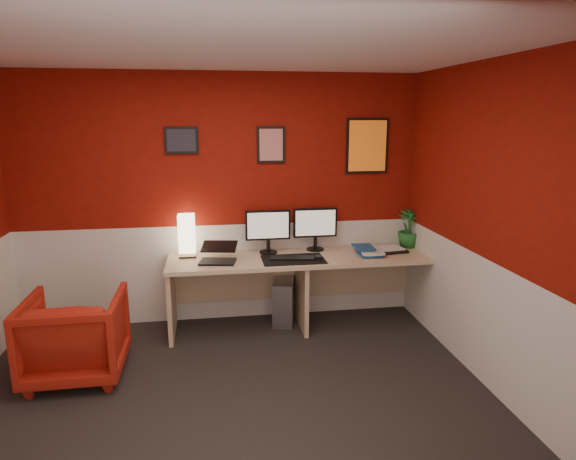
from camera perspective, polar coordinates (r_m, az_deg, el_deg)
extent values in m
cube|color=black|center=(3.81, -6.50, -20.13)|extent=(4.00, 3.50, 0.01)
cube|color=white|center=(3.22, -7.71, 20.41)|extent=(4.00, 3.50, 0.01)
cube|color=maroon|center=(5.01, -7.78, 3.37)|extent=(4.00, 0.01, 2.50)
cube|color=maroon|center=(1.67, -4.80, -16.83)|extent=(4.00, 0.01, 2.50)
cube|color=maroon|center=(3.91, 23.69, -0.35)|extent=(0.01, 3.50, 2.50)
cube|color=silver|center=(5.19, -7.52, -4.83)|extent=(4.00, 0.01, 1.00)
cube|color=silver|center=(4.13, 22.68, -10.53)|extent=(0.01, 3.50, 1.00)
cube|color=tan|center=(4.98, 1.55, -7.11)|extent=(2.60, 0.65, 0.73)
cube|color=#FFE5B2|center=(4.92, -11.56, -0.76)|extent=(0.16, 0.16, 0.40)
cube|color=black|center=(4.69, -8.14, -2.45)|extent=(0.37, 0.29, 0.22)
cube|color=black|center=(4.93, -2.31, 0.59)|extent=(0.45, 0.06, 0.58)
cube|color=black|center=(5.05, 3.19, 0.88)|extent=(0.45, 0.06, 0.58)
cube|color=black|center=(4.76, 0.61, -3.40)|extent=(0.60, 0.38, 0.01)
cube|color=black|center=(4.77, 0.47, -3.23)|extent=(0.44, 0.20, 0.02)
cube|color=black|center=(4.78, 3.51, -3.15)|extent=(0.08, 0.11, 0.03)
imported|color=#1C4F83|center=(4.97, 8.09, -2.70)|extent=(0.24, 0.32, 0.03)
imported|color=silver|center=(4.97, 8.30, -2.41)|extent=(0.26, 0.33, 0.02)
imported|color=#1C4F83|center=(4.99, 7.62, -2.06)|extent=(0.20, 0.27, 0.02)
cube|color=black|center=(5.14, 11.39, -2.29)|extent=(0.38, 0.29, 0.03)
imported|color=#19591E|center=(5.33, 13.70, 0.17)|extent=(0.23, 0.23, 0.40)
cube|color=#99999E|center=(5.16, -0.47, -8.07)|extent=(0.30, 0.48, 0.45)
imported|color=#A92113|center=(4.43, -23.27, -11.12)|extent=(0.74, 0.76, 0.69)
cube|color=black|center=(4.94, -12.18, 10.07)|extent=(0.32, 0.02, 0.26)
cube|color=red|center=(4.97, -1.97, 9.79)|extent=(0.28, 0.02, 0.36)
cube|color=orange|center=(5.19, 9.10, 9.55)|extent=(0.44, 0.02, 0.56)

